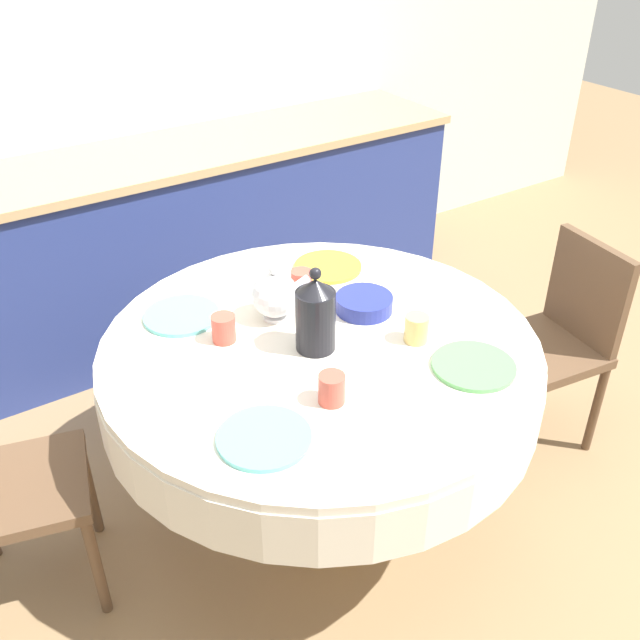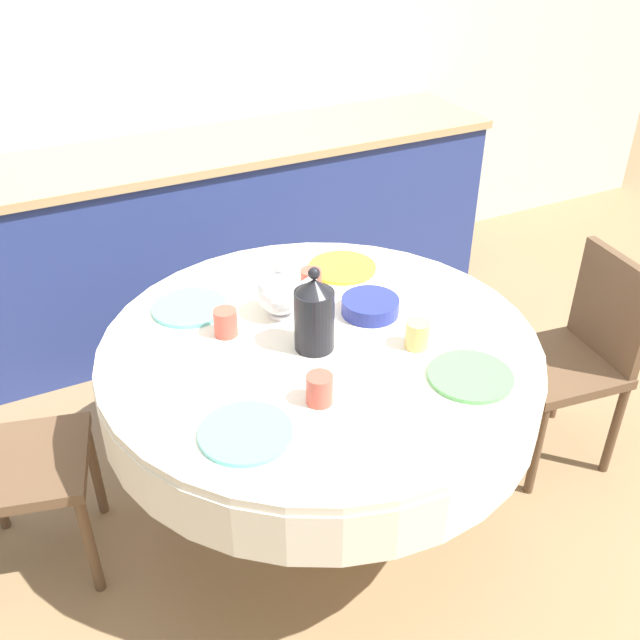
# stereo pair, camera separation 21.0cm
# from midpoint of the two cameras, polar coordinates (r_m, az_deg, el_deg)

# --- Properties ---
(ground_plane) EXTENTS (12.00, 12.00, 0.00)m
(ground_plane) POSITION_cam_midpoint_polar(r_m,az_deg,el_deg) (2.80, -2.23, -15.02)
(ground_plane) COLOR #8E704C
(wall_back) EXTENTS (7.00, 0.05, 2.60)m
(wall_back) POSITION_cam_midpoint_polar(r_m,az_deg,el_deg) (3.68, -18.79, 19.04)
(wall_back) COLOR beige
(wall_back) RESTS_ON ground_plane
(kitchen_counter) EXTENTS (3.24, 0.64, 0.94)m
(kitchen_counter) POSITION_cam_midpoint_polar(r_m,az_deg,el_deg) (3.65, -14.95, 5.56)
(kitchen_counter) COLOR navy
(kitchen_counter) RESTS_ON ground_plane
(dining_table) EXTENTS (1.42, 1.42, 0.78)m
(dining_table) POSITION_cam_midpoint_polar(r_m,az_deg,el_deg) (2.35, -2.56, -4.22)
(dining_table) COLOR tan
(dining_table) RESTS_ON ground_plane
(chair_left) EXTENTS (0.45, 0.45, 0.88)m
(chair_left) POSITION_cam_midpoint_polar(r_m,az_deg,el_deg) (2.94, 16.62, -1.19)
(chair_left) COLOR brown
(chair_left) RESTS_ON ground_plane
(plate_near_left) EXTENTS (0.26, 0.26, 0.01)m
(plate_near_left) POSITION_cam_midpoint_polar(r_m,az_deg,el_deg) (1.93, -7.65, -9.43)
(plate_near_left) COLOR #60BCB7
(plate_near_left) RESTS_ON dining_table
(cup_near_left) EXTENTS (0.08, 0.08, 0.09)m
(cup_near_left) POSITION_cam_midpoint_polar(r_m,az_deg,el_deg) (2.01, -2.07, -5.62)
(cup_near_left) COLOR #CC4C3D
(cup_near_left) RESTS_ON dining_table
(plate_near_right) EXTENTS (0.26, 0.26, 0.01)m
(plate_near_right) POSITION_cam_midpoint_polar(r_m,az_deg,el_deg) (2.19, 9.52, -3.74)
(plate_near_right) COLOR #5BA85B
(plate_near_right) RESTS_ON dining_table
(cup_near_right) EXTENTS (0.08, 0.08, 0.09)m
(cup_near_right) POSITION_cam_midpoint_polar(r_m,az_deg,el_deg) (2.27, 5.11, -0.77)
(cup_near_right) COLOR #DBB766
(cup_near_right) RESTS_ON dining_table
(plate_far_left) EXTENTS (0.26, 0.26, 0.01)m
(plate_far_left) POSITION_cam_midpoint_polar(r_m,az_deg,el_deg) (2.46, -13.44, 0.28)
(plate_far_left) COLOR #60BCB7
(plate_far_left) RESTS_ON dining_table
(cup_far_left) EXTENTS (0.08, 0.08, 0.09)m
(cup_far_left) POSITION_cam_midpoint_polar(r_m,az_deg,el_deg) (2.30, -10.34, -0.74)
(cup_far_left) COLOR #CC4C3D
(cup_far_left) RESTS_ON dining_table
(plate_far_right) EXTENTS (0.26, 0.26, 0.01)m
(plate_far_right) POSITION_cam_midpoint_polar(r_m,az_deg,el_deg) (2.69, -1.61, 4.22)
(plate_far_right) COLOR yellow
(plate_far_right) RESTS_ON dining_table
(cup_far_right) EXTENTS (0.08, 0.08, 0.09)m
(cup_far_right) POSITION_cam_midpoint_polar(r_m,az_deg,el_deg) (2.52, -3.88, 2.95)
(cup_far_right) COLOR #CC4C3D
(cup_far_right) RESTS_ON dining_table
(coffee_carafe) EXTENTS (0.13, 0.13, 0.29)m
(coffee_carafe) POSITION_cam_midpoint_polar(r_m,az_deg,el_deg) (2.19, -3.12, 0.35)
(coffee_carafe) COLOR black
(coffee_carafe) RESTS_ON dining_table
(teapot) EXTENTS (0.21, 0.15, 0.20)m
(teapot) POSITION_cam_midpoint_polar(r_m,az_deg,el_deg) (2.37, -6.16, 1.95)
(teapot) COLOR white
(teapot) RESTS_ON dining_table
(fruit_bowl) EXTENTS (0.20, 0.20, 0.05)m
(fruit_bowl) POSITION_cam_midpoint_polar(r_m,az_deg,el_deg) (2.42, 1.07, 1.27)
(fruit_bowl) COLOR navy
(fruit_bowl) RESTS_ON dining_table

